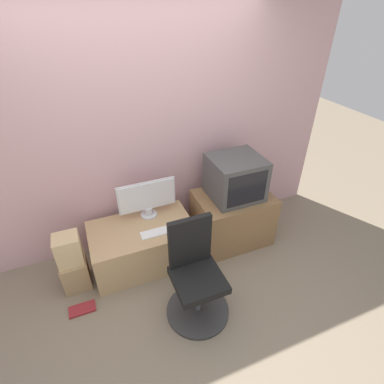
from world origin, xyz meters
TOP-DOWN VIEW (x-y plane):
  - ground_plane at (0.00, 0.00)m, footprint 12.00×12.00m
  - wall_back at (0.00, 1.32)m, footprint 4.40×0.05m
  - desk at (-0.20, 0.90)m, footprint 1.07×0.64m
  - side_stand at (0.86, 0.86)m, footprint 0.83×0.60m
  - main_monitor at (-0.06, 1.07)m, footprint 0.62×0.18m
  - keyboard at (-0.06, 0.76)m, footprint 0.33×0.12m
  - mouse at (0.17, 0.75)m, footprint 0.06×0.04m
  - crt_tv at (0.86, 0.88)m, footprint 0.54×0.50m
  - office_chair at (0.09, 0.13)m, footprint 0.58×0.58m
  - cardboard_box_lower at (-0.91, 0.83)m, footprint 0.25×0.27m
  - cardboard_box_upper at (-0.91, 0.83)m, footprint 0.23×0.21m
  - book at (-0.90, 0.50)m, footprint 0.24×0.13m

SIDE VIEW (x-z plane):
  - ground_plane at x=0.00m, z-range 0.00..0.00m
  - book at x=-0.90m, z-range 0.00..0.02m
  - cardboard_box_lower at x=-0.91m, z-range 0.00..0.33m
  - desk at x=-0.20m, z-range 0.00..0.47m
  - side_stand at x=0.86m, z-range 0.00..0.61m
  - office_chair at x=0.09m, z-range -0.10..0.87m
  - keyboard at x=-0.06m, z-range 0.47..0.48m
  - mouse at x=0.17m, z-range 0.47..0.50m
  - cardboard_box_upper at x=-0.91m, z-range 0.33..0.64m
  - main_monitor at x=-0.06m, z-range 0.48..0.90m
  - crt_tv at x=0.86m, z-range 0.61..1.07m
  - wall_back at x=0.00m, z-range 0.00..2.60m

